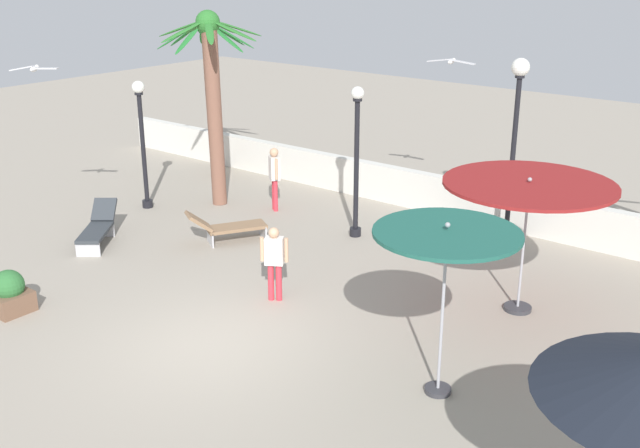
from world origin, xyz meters
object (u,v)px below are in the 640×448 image
at_px(seagull_1, 34,69).
at_px(palm_tree_2, 209,76).
at_px(seagull_0, 451,61).
at_px(lamp_post_2, 516,123).
at_px(guest_0, 274,173).
at_px(lounge_chair_0, 227,227).
at_px(planter, 10,293).
at_px(patio_umbrella_0, 447,243).
at_px(lamp_post_1, 142,136).
at_px(lamp_post_0, 357,156).
at_px(palm_tree_1, 213,87).
at_px(guest_2, 274,257).
at_px(patio_umbrella_1, 529,190).
at_px(lounge_chair_1, 98,227).

bearing_deg(seagull_1, palm_tree_2, 95.95).
xyz_separation_m(seagull_0, seagull_1, (-6.57, -7.65, 0.09)).
distance_m(lamp_post_2, guest_0, 6.36).
xyz_separation_m(lounge_chair_0, planter, (-0.62, -5.22, -0.01)).
relative_size(patio_umbrella_0, lamp_post_2, 0.66).
xyz_separation_m(lamp_post_1, lounge_chair_0, (3.57, -0.55, -1.59)).
height_order(lamp_post_0, planter, lamp_post_0).
height_order(palm_tree_1, lamp_post_2, palm_tree_1).
distance_m(guest_0, guest_2, 5.61).
bearing_deg(seagull_0, lamp_post_0, -100.61).
xyz_separation_m(patio_umbrella_1, guest_2, (-3.98, -2.57, -1.52)).
distance_m(palm_tree_2, guest_2, 9.56).
bearing_deg(seagull_1, lounge_chair_0, 29.62).
height_order(patio_umbrella_0, patio_umbrella_1, patio_umbrella_0).
relative_size(lamp_post_0, guest_2, 2.38).
xyz_separation_m(lounge_chair_1, seagull_1, (-1.44, -0.26, 3.62)).
bearing_deg(seagull_0, patio_umbrella_1, -47.11).
relative_size(palm_tree_2, seagull_0, 3.65).
xyz_separation_m(patio_umbrella_0, lamp_post_0, (-5.13, 4.88, -0.51)).
bearing_deg(patio_umbrella_1, guest_2, -147.21).
xyz_separation_m(patio_umbrella_0, seagull_0, (-4.52, 8.09, 1.40)).
distance_m(patio_umbrella_1, seagull_0, 6.43).
distance_m(patio_umbrella_1, guest_2, 4.98).
bearing_deg(patio_umbrella_1, guest_0, 168.06).
relative_size(patio_umbrella_0, seagull_1, 2.78).
distance_m(lamp_post_0, lamp_post_1, 5.96).
xyz_separation_m(lamp_post_2, seagull_1, (-8.96, -6.48, 1.17)).
height_order(palm_tree_2, guest_2, palm_tree_2).
bearing_deg(planter, guest_0, 90.61).
bearing_deg(lamp_post_1, guest_2, -18.64).
relative_size(lamp_post_2, lounge_chair_0, 2.27).
xyz_separation_m(lounge_chair_0, guest_0, (-0.70, 2.52, 0.64)).
bearing_deg(seagull_1, planter, -43.55).
distance_m(palm_tree_1, lamp_post_1, 2.26).
bearing_deg(planter, seagull_1, 136.45).
distance_m(lamp_post_0, seagull_0, 3.79).
xyz_separation_m(palm_tree_2, lounge_chair_0, (4.45, -3.88, -2.66)).
xyz_separation_m(patio_umbrella_0, planter, (-7.89, -2.60, -2.14)).
xyz_separation_m(lounge_chair_0, seagull_0, (2.75, 5.47, 3.52)).
distance_m(lamp_post_2, lounge_chair_1, 10.06).
relative_size(seagull_0, planter, 1.53).
xyz_separation_m(seagull_0, planter, (-3.36, -10.69, -3.54)).
xyz_separation_m(guest_2, seagull_0, (-0.27, 7.15, 3.00)).
bearing_deg(guest_2, lamp_post_0, 102.55).
bearing_deg(lamp_post_2, lounge_chair_0, -140.02).
relative_size(lamp_post_1, lamp_post_2, 0.79).
height_order(guest_2, seagull_1, seagull_1).
height_order(palm_tree_2, lamp_post_1, palm_tree_2).
bearing_deg(palm_tree_1, guest_0, 17.65).
height_order(lamp_post_1, seagull_0, seagull_0).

